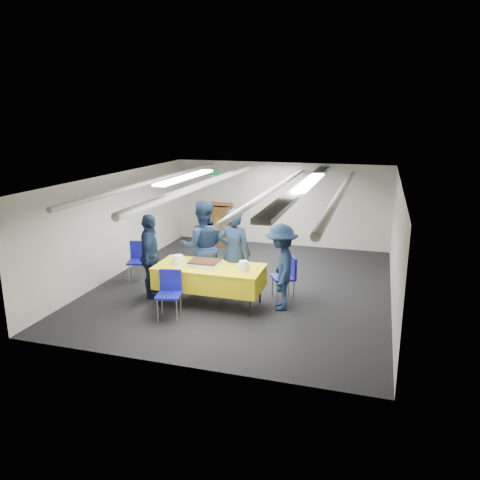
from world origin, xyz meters
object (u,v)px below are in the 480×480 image
(serving_table, at_px, (210,277))
(sailor_b, at_px, (203,247))
(sailor_a, at_px, (234,254))
(sheet_cake, at_px, (204,263))
(chair_near, at_px, (170,289))
(chair_left, at_px, (139,257))
(sailor_c, at_px, (150,256))
(sailor_d, at_px, (281,267))
(podium, at_px, (221,223))
(chair_right, at_px, (287,273))

(serving_table, bearing_deg, sailor_b, 120.95)
(sailor_a, bearing_deg, sailor_b, -9.43)
(sheet_cake, distance_m, chair_near, 0.91)
(chair_left, bearing_deg, chair_near, -47.14)
(chair_left, bearing_deg, sailor_c, -48.68)
(chair_near, distance_m, sailor_d, 2.07)
(chair_near, xyz_separation_m, sailor_d, (1.81, 0.97, 0.28))
(serving_table, height_order, podium, podium)
(serving_table, relative_size, sailor_b, 1.08)
(sailor_c, distance_m, sailor_d, 2.59)
(sailor_c, bearing_deg, sailor_d, -107.37)
(podium, height_order, sailor_c, sailor_c)
(sheet_cake, bearing_deg, sailor_a, 45.90)
(chair_near, bearing_deg, chair_left, 132.86)
(serving_table, height_order, sailor_a, sailor_a)
(sailor_b, distance_m, sailor_d, 1.77)
(serving_table, bearing_deg, chair_near, -121.56)
(sailor_a, bearing_deg, podium, -64.85)
(podium, bearing_deg, sailor_c, -90.14)
(sheet_cake, relative_size, chair_right, 0.66)
(podium, relative_size, chair_right, 1.44)
(chair_near, distance_m, sailor_b, 1.46)
(serving_table, bearing_deg, chair_right, 26.99)
(chair_left, bearing_deg, podium, 77.99)
(chair_right, bearing_deg, sailor_b, -177.66)
(podium, height_order, chair_left, podium)
(sailor_d, bearing_deg, sailor_b, -117.76)
(sailor_a, height_order, sailor_b, sailor_b)
(chair_near, height_order, chair_right, same)
(chair_left, distance_m, sailor_c, 1.12)
(sailor_d, bearing_deg, podium, -161.17)
(serving_table, xyz_separation_m, sheet_cake, (-0.10, 0.01, 0.26))
(sheet_cake, xyz_separation_m, sailor_a, (0.45, 0.46, 0.09))
(chair_near, relative_size, sailor_b, 0.46)
(serving_table, xyz_separation_m, sailor_d, (1.33, 0.20, 0.25))
(chair_right, height_order, sailor_a, sailor_a)
(chair_right, bearing_deg, sailor_d, -93.69)
(chair_near, distance_m, chair_right, 2.35)
(chair_left, relative_size, sailor_a, 0.48)
(chair_left, bearing_deg, serving_table, -23.14)
(podium, distance_m, chair_near, 5.07)
(chair_left, xyz_separation_m, sailor_b, (1.59, -0.22, 0.42))
(chair_right, distance_m, chair_left, 3.34)
(serving_table, height_order, chair_near, chair_near)
(serving_table, xyz_separation_m, sailor_c, (-1.25, 0.03, 0.28))
(sailor_d, bearing_deg, chair_near, -75.55)
(sailor_a, distance_m, sailor_b, 0.74)
(sailor_c, bearing_deg, serving_table, -112.40)
(sailor_a, bearing_deg, sailor_d, 166.45)
(sailor_a, distance_m, sailor_c, 1.66)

